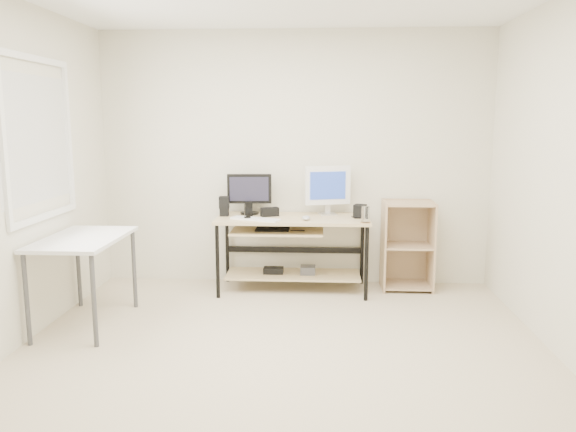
% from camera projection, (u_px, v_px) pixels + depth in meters
% --- Properties ---
extents(room, '(4.01, 4.01, 2.62)m').
position_uv_depth(room, '(262.00, 176.00, 3.87)').
color(room, beige).
rests_on(room, ground).
extents(desk, '(1.50, 0.65, 0.75)m').
position_uv_depth(desk, '(290.00, 238.00, 5.59)').
color(desk, tan).
rests_on(desk, ground).
extents(side_table, '(0.60, 1.00, 0.75)m').
position_uv_depth(side_table, '(83.00, 247.00, 4.62)').
color(side_table, white).
rests_on(side_table, ground).
extents(shelf_unit, '(0.50, 0.40, 0.90)m').
position_uv_depth(shelf_unit, '(407.00, 244.00, 5.69)').
color(shelf_unit, tan).
rests_on(shelf_unit, ground).
extents(black_monitor, '(0.45, 0.19, 0.41)m').
position_uv_depth(black_monitor, '(249.00, 191.00, 5.69)').
color(black_monitor, black).
rests_on(black_monitor, desk).
extents(white_imac, '(0.46, 0.18, 0.50)m').
position_uv_depth(white_imac, '(328.00, 187.00, 5.64)').
color(white_imac, silver).
rests_on(white_imac, desk).
extents(keyboard, '(0.50, 0.30, 0.02)m').
position_uv_depth(keyboard, '(255.00, 219.00, 5.40)').
color(keyboard, white).
rests_on(keyboard, desk).
extents(mouse, '(0.09, 0.13, 0.04)m').
position_uv_depth(mouse, '(306.00, 218.00, 5.39)').
color(mouse, '#B7B7BD').
rests_on(mouse, desk).
extents(center_speaker, '(0.19, 0.14, 0.09)m').
position_uv_depth(center_speaker, '(270.00, 212.00, 5.60)').
color(center_speaker, black).
rests_on(center_speaker, desk).
extents(speaker_left, '(0.11, 0.11, 0.20)m').
position_uv_depth(speaker_left, '(224.00, 206.00, 5.61)').
color(speaker_left, black).
rests_on(speaker_left, desk).
extents(speaker_right, '(0.14, 0.14, 0.13)m').
position_uv_depth(speaker_right, '(360.00, 211.00, 5.52)').
color(speaker_right, black).
rests_on(speaker_right, desk).
extents(audio_controller, '(0.09, 0.07, 0.15)m').
position_uv_depth(audio_controller, '(248.00, 209.00, 5.59)').
color(audio_controller, black).
rests_on(audio_controller, desk).
extents(volume_puck, '(0.07, 0.07, 0.03)m').
position_uv_depth(volume_puck, '(247.00, 218.00, 5.41)').
color(volume_puck, black).
rests_on(volume_puck, desk).
extents(smartphone, '(0.09, 0.13, 0.01)m').
position_uv_depth(smartphone, '(356.00, 217.00, 5.52)').
color(smartphone, black).
rests_on(smartphone, desk).
extents(coaster, '(0.11, 0.11, 0.01)m').
position_uv_depth(coaster, '(365.00, 222.00, 5.24)').
color(coaster, '#B07F4F').
rests_on(coaster, desk).
extents(drinking_glass, '(0.09, 0.09, 0.15)m').
position_uv_depth(drinking_glass, '(366.00, 214.00, 5.23)').
color(drinking_glass, white).
rests_on(drinking_glass, coaster).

